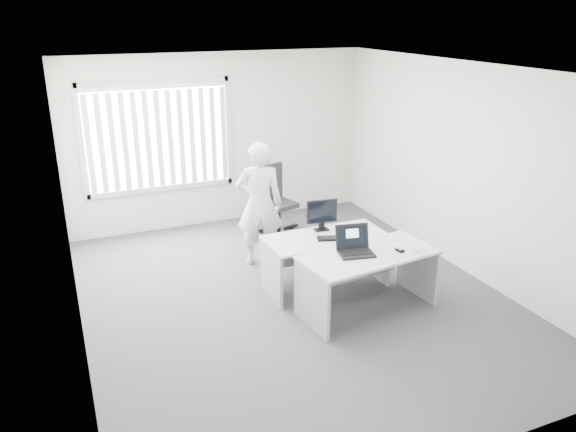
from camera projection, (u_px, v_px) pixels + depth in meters
name	position (u px, v px, depth m)	size (l,w,h in m)	color
ground	(293.00, 297.00, 7.08)	(6.00, 6.00, 0.00)	#515158
wall_back	(220.00, 140.00, 9.19)	(5.00, 0.02, 2.80)	silver
wall_front	(461.00, 309.00, 4.01)	(5.00, 0.02, 2.80)	silver
wall_left	(67.00, 221.00, 5.68)	(0.02, 6.00, 2.80)	silver
wall_right	(464.00, 169.00, 7.52)	(0.02, 6.00, 2.80)	silver
ceiling	(293.00, 69.00, 6.12)	(5.00, 6.00, 0.02)	white
window	(158.00, 137.00, 8.73)	(2.32, 0.06, 1.76)	#BABAB5
blinds	(159.00, 139.00, 8.69)	(2.20, 0.10, 1.50)	white
desk_near	(368.00, 270.00, 6.61)	(1.70, 0.95, 0.74)	white
desk_far	(326.00, 251.00, 7.18)	(1.56, 0.74, 0.71)	white
office_chair	(277.00, 212.00, 9.05)	(0.77, 0.77, 1.10)	black
person	(259.00, 204.00, 7.75)	(0.65, 0.42, 1.77)	silver
laptop	(357.00, 242.00, 6.45)	(0.40, 0.36, 0.31)	black
paper_sheet	(398.00, 247.00, 6.70)	(0.26, 0.19, 0.00)	white
mouse	(400.00, 249.00, 6.59)	(0.06, 0.11, 0.05)	#B3B3B5
booklet	(423.00, 252.00, 6.55)	(0.13, 0.19, 0.01)	white
keyboard	(336.00, 238.00, 7.03)	(0.47, 0.16, 0.02)	black
monitor	(322.00, 215.00, 7.25)	(0.41, 0.12, 0.41)	black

